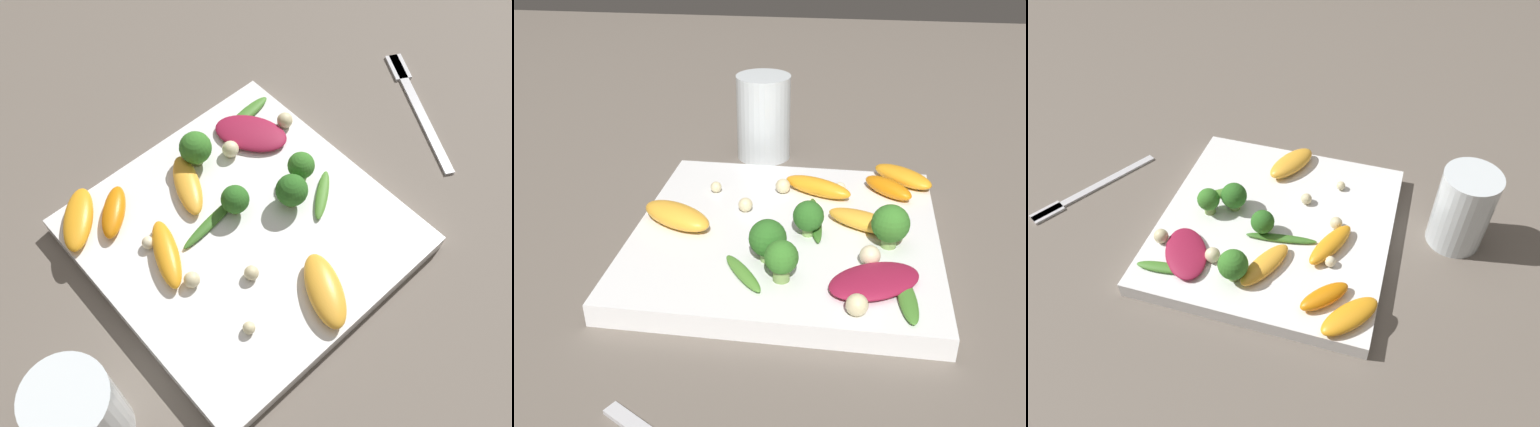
{
  "view_description": "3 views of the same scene",
  "coord_description": "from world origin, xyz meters",
  "views": [
    {
      "loc": [
        -0.24,
        0.2,
        0.55
      ],
      "look_at": [
        -0.0,
        -0.02,
        0.03
      ],
      "focal_mm": 42.0,
      "sensor_mm": 36.0,
      "label": 1
    },
    {
      "loc": [
        0.06,
        -0.51,
        0.31
      ],
      "look_at": [
        -0.02,
        -0.0,
        0.04
      ],
      "focal_mm": 42.0,
      "sensor_mm": 36.0,
      "label": 2
    },
    {
      "loc": [
        0.42,
        0.13,
        0.49
      ],
      "look_at": [
        -0.0,
        0.01,
        0.04
      ],
      "focal_mm": 35.0,
      "sensor_mm": 36.0,
      "label": 3
    }
  ],
  "objects": [
    {
      "name": "plate",
      "position": [
        0.0,
        0.0,
        0.01
      ],
      "size": [
        0.29,
        0.29,
        0.02
      ],
      "color": "white",
      "rests_on": "ground_plane"
    },
    {
      "name": "arugula_sprig_2",
      "position": [
        0.03,
        0.02,
        0.02
      ],
      "size": [
        0.02,
        0.09,
        0.01
      ],
      "color": "#3D7528",
      "rests_on": "plate"
    },
    {
      "name": "orange_segment_0",
      "position": [
        -0.11,
        -0.01,
        0.03
      ],
      "size": [
        0.09,
        0.07,
        0.02
      ],
      "color": "#FCAD33",
      "rests_on": "plate"
    },
    {
      "name": "orange_segment_2",
      "position": [
        0.1,
        0.09,
        0.03
      ],
      "size": [
        0.06,
        0.06,
        0.02
      ],
      "color": "orange",
      "rests_on": "plate"
    },
    {
      "name": "macadamia_nut_0",
      "position": [
        -0.05,
        0.03,
        0.03
      ],
      "size": [
        0.01,
        0.01,
        0.01
      ],
      "color": "beige",
      "rests_on": "plate"
    },
    {
      "name": "orange_segment_4",
      "position": [
        0.08,
        0.01,
        0.03
      ],
      "size": [
        0.08,
        0.06,
        0.02
      ],
      "color": "#FCAD33",
      "rests_on": "plate"
    },
    {
      "name": "radicchio_leaf_0",
      "position": [
        0.08,
        -0.09,
        0.03
      ],
      "size": [
        0.1,
        0.09,
        0.01
      ],
      "color": "maroon",
      "rests_on": "plate"
    },
    {
      "name": "macadamia_nut_2",
      "position": [
        -0.01,
        0.08,
        0.03
      ],
      "size": [
        0.02,
        0.02,
        0.02
      ],
      "color": "beige",
      "rests_on": "plate"
    },
    {
      "name": "ground_plane",
      "position": [
        0.0,
        0.0,
        0.0
      ],
      "size": [
        2.4,
        2.4,
        0.0
      ],
      "primitive_type": "plane",
      "color": "#6B6056"
    },
    {
      "name": "orange_segment_3",
      "position": [
        0.12,
        0.12,
        0.03
      ],
      "size": [
        0.08,
        0.07,
        0.02
      ],
      "color": "orange",
      "rests_on": "plate"
    },
    {
      "name": "drinking_glass",
      "position": [
        -0.06,
        0.22,
        0.05
      ],
      "size": [
        0.07,
        0.07,
        0.11
      ],
      "color": "white",
      "rests_on": "ground_plane"
    },
    {
      "name": "macadamia_nut_5",
      "position": [
        0.08,
        -0.05,
        0.03
      ],
      "size": [
        0.02,
        0.02,
        0.02
      ],
      "color": "beige",
      "rests_on": "plate"
    },
    {
      "name": "arugula_sprig_1",
      "position": [
        0.11,
        -0.11,
        0.02
      ],
      "size": [
        0.02,
        0.07,
        0.01
      ],
      "color": "#47842D",
      "rests_on": "plate"
    },
    {
      "name": "broccoli_floret_2",
      "position": [
        0.1,
        -0.02,
        0.04
      ],
      "size": [
        0.04,
        0.04,
        0.04
      ],
      "color": "#7A9E51",
      "rests_on": "plate"
    },
    {
      "name": "macadamia_nut_1",
      "position": [
        -0.09,
        0.07,
        0.03
      ],
      "size": [
        0.01,
        0.01,
        0.01
      ],
      "color": "beige",
      "rests_on": "plate"
    },
    {
      "name": "macadamia_nut_3",
      "position": [
        0.05,
        0.08,
        0.03
      ],
      "size": [
        0.01,
        0.01,
        0.01
      ],
      "color": "beige",
      "rests_on": "plate"
    },
    {
      "name": "macadamia_nut_4",
      "position": [
        0.07,
        -0.13,
        0.03
      ],
      "size": [
        0.02,
        0.02,
        0.02
      ],
      "color": "beige",
      "rests_on": "plate"
    },
    {
      "name": "broccoli_floret_1",
      "position": [
        -0.01,
        -0.06,
        0.04
      ],
      "size": [
        0.03,
        0.03,
        0.04
      ],
      "color": "#84AD5B",
      "rests_on": "plate"
    },
    {
      "name": "broccoli_floret_0",
      "position": [
        0.02,
        -0.01,
        0.04
      ],
      "size": [
        0.03,
        0.03,
        0.04
      ],
      "color": "#84AD5B",
      "rests_on": "plate"
    },
    {
      "name": "arugula_sprig_0",
      "position": [
        -0.03,
        -0.09,
        0.03
      ],
      "size": [
        0.05,
        0.06,
        0.01
      ],
      "color": "#518E33",
      "rests_on": "plate"
    },
    {
      "name": "fork",
      "position": [
        0.01,
        -0.29,
        0.0
      ],
      "size": [
        0.17,
        0.11,
        0.01
      ],
      "color": "silver",
      "rests_on": "ground_plane"
    },
    {
      "name": "broccoli_floret_3",
      "position": [
        0.01,
        -0.09,
        0.04
      ],
      "size": [
        0.03,
        0.03,
        0.04
      ],
      "color": "#7A9E51",
      "rests_on": "plate"
    },
    {
      "name": "orange_segment_1",
      "position": [
        0.02,
        0.08,
        0.03
      ],
      "size": [
        0.08,
        0.05,
        0.02
      ],
      "color": "orange",
      "rests_on": "plate"
    }
  ]
}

